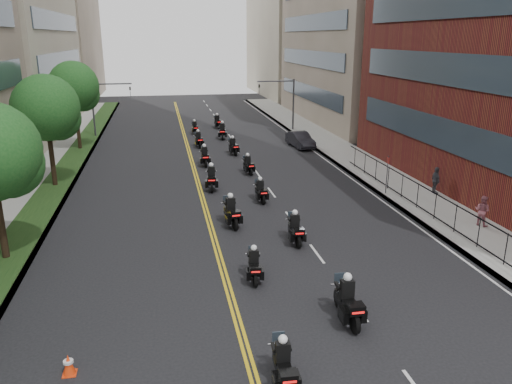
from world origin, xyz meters
TOP-DOWN VIEW (x-y plane):
  - sidewalk_right at (12.00, 25.00)m, footprint 4.00×90.00m
  - sidewalk_left at (-12.00, 25.00)m, footprint 4.00×90.00m
  - grass_strip at (-11.20, 25.00)m, footprint 2.00×90.00m
  - building_right_far at (21.50, 78.00)m, footprint 15.00×28.00m
  - building_left_far at (-22.00, 78.00)m, footprint 16.00×28.00m
  - iron_fence at (11.00, 12.00)m, footprint 0.05×28.00m
  - street_trees at (-11.05, 18.61)m, footprint 4.40×38.40m
  - traffic_signal_right at (9.54, 42.00)m, footprint 4.09×0.20m
  - traffic_signal_left at (-9.54, 42.00)m, footprint 4.09×0.20m
  - motorcycle_0 at (-0.66, 1.12)m, footprint 0.53×2.22m
  - motorcycle_1 at (2.49, 4.14)m, footprint 0.58×2.51m
  - motorcycle_2 at (-0.25, 7.98)m, footprint 0.58×2.09m
  - motorcycle_3 at (2.53, 11.56)m, footprint 0.54×2.30m
  - motorcycle_4 at (-0.29, 14.53)m, footprint 0.73×2.47m
  - motorcycle_5 at (2.11, 18.36)m, footprint 0.51×2.14m
  - motorcycle_6 at (-0.65, 21.50)m, footprint 0.68×2.49m
  - motorcycle_7 at (2.50, 25.06)m, footprint 0.61×2.13m
  - motorcycle_8 at (-0.50, 28.19)m, footprint 0.54×2.37m
  - motorcycle_9 at (2.32, 31.71)m, footprint 0.68×2.24m
  - motorcycle_10 at (-0.43, 35.32)m, footprint 0.64×2.26m
  - motorcycle_11 at (2.28, 38.84)m, footprint 0.74×2.49m
  - motorcycle_12 at (-0.30, 42.06)m, footprint 0.58×2.10m
  - motorcycle_13 at (2.50, 45.08)m, footprint 0.69×2.31m
  - parked_sedan at (8.95, 33.49)m, footprint 1.96×4.45m
  - pedestrian_b at (12.96, 11.61)m, footprint 0.96×1.02m
  - pedestrian_c at (13.50, 17.32)m, footprint 0.56×1.09m
  - traffic_cone at (-7.00, 2.87)m, footprint 0.41×0.41m

SIDE VIEW (x-z plane):
  - sidewalk_right at x=12.00m, z-range 0.00..0.15m
  - sidewalk_left at x=-12.00m, z-range 0.00..0.15m
  - grass_strip at x=-11.20m, z-range 0.15..0.19m
  - traffic_cone at x=-7.00m, z-range -0.01..0.68m
  - motorcycle_2 at x=-0.25m, z-range -0.16..1.38m
  - motorcycle_12 at x=-0.30m, z-range -0.16..1.38m
  - motorcycle_7 at x=2.50m, z-range -0.16..1.41m
  - motorcycle_5 at x=2.11m, z-range -0.17..1.41m
  - motorcycle_0 at x=-0.66m, z-range -0.17..1.47m
  - motorcycle_9 at x=2.32m, z-range -0.17..1.48m
  - motorcycle_10 at x=-0.43m, z-range -0.18..1.50m
  - motorcycle_3 at x=2.53m, z-range -0.18..1.52m
  - motorcycle_13 at x=2.50m, z-range -0.18..1.53m
  - motorcycle_8 at x=-0.50m, z-range -0.18..1.57m
  - parked_sedan at x=8.95m, z-range 0.00..1.42m
  - motorcycle_4 at x=-0.29m, z-range -0.19..1.63m
  - motorcycle_6 at x=-0.65m, z-range -0.19..1.65m
  - motorcycle_11 at x=2.28m, z-range -0.19..1.65m
  - motorcycle_1 at x=2.49m, z-range -0.19..1.66m
  - iron_fence at x=11.00m, z-range 0.15..1.65m
  - pedestrian_b at x=12.96m, z-range 0.15..1.82m
  - pedestrian_c at x=13.50m, z-range 0.15..1.93m
  - traffic_signal_right at x=9.54m, z-range 0.90..6.50m
  - traffic_signal_left at x=-9.54m, z-range 0.90..6.50m
  - street_trees at x=-11.05m, z-range 1.14..9.12m
  - building_right_far at x=21.50m, z-range 0.00..26.00m
  - building_left_far at x=-22.00m, z-range 0.00..26.00m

